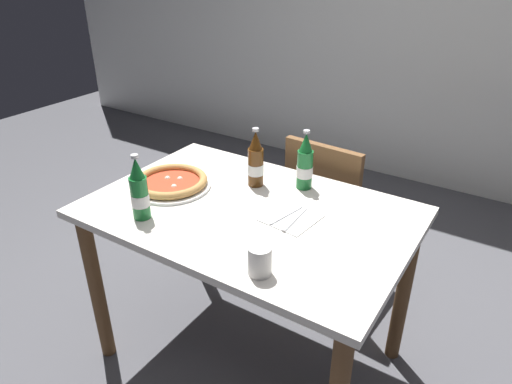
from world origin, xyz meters
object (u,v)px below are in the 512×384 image
Objects in this scene: napkin_with_cutlery at (291,218)px; paper_cup at (260,261)px; beer_bottle_center at (305,164)px; dining_table_main at (249,234)px; pizza_margherita_near at (171,182)px; beer_bottle_left at (139,192)px; chair_behind_table at (330,208)px; beer_bottle_right at (256,162)px.

paper_cup reaches higher than napkin_with_cutlery.
dining_table_main is at bearing -108.54° from beer_bottle_center.
beer_bottle_left is (0.07, -0.24, 0.08)m from pizza_margherita_near.
beer_bottle_center is at bearing 54.01° from beer_bottle_left.
dining_table_main is 0.45m from beer_bottle_left.
beer_bottle_center is (0.38, 0.53, 0.00)m from beer_bottle_left.
chair_behind_table reaches higher than napkin_with_cutlery.
paper_cup is (0.33, -0.49, -0.06)m from beer_bottle_right.
beer_bottle_center reaches higher than paper_cup.
chair_behind_table is 3.44× the size of beer_bottle_right.
beer_bottle_right is (0.28, 0.20, 0.08)m from pizza_margherita_near.
napkin_with_cutlery is at bearing -31.88° from beer_bottle_right.
dining_table_main is 0.36m from beer_bottle_center.
pizza_margherita_near is 1.62× the size of napkin_with_cutlery.
napkin_with_cutlery is at bearing 103.06° from paper_cup.
dining_table_main is 12.63× the size of paper_cup.
beer_bottle_right is 0.59m from paper_cup.
dining_table_main is 4.86× the size of beer_bottle_center.
beer_bottle_left and beer_bottle_center have the same top height.
beer_bottle_right is (-0.16, -0.43, 0.37)m from chair_behind_table.
napkin_with_cutlery is at bearing 8.93° from dining_table_main.
paper_cup is at bearing -4.95° from beer_bottle_left.
beer_bottle_right is at bearing 36.28° from pizza_margherita_near.
beer_bottle_center and beer_bottle_right have the same top height.
chair_behind_table is 2.63× the size of pizza_margherita_near.
beer_bottle_left is 0.65m from beer_bottle_center.
chair_behind_table is 0.50m from beer_bottle_center.
dining_table_main is at bearing 87.22° from chair_behind_table.
beer_bottle_right is at bearing 124.03° from paper_cup.
pizza_margherita_near is at bearing -176.65° from dining_table_main.
dining_table_main is 1.41× the size of chair_behind_table.
paper_cup is (0.17, -0.91, 0.32)m from chair_behind_table.
beer_bottle_center is at bearing 32.55° from pizza_margherita_near.
dining_table_main is 0.20m from napkin_with_cutlery.
paper_cup reaches higher than pizza_margherita_near.
beer_bottle_right reaches higher than paper_cup.
beer_bottle_center is at bearing 71.46° from dining_table_main.
paper_cup is (0.15, -0.58, -0.06)m from beer_bottle_center.
beer_bottle_center is 0.27m from napkin_with_cutlery.
chair_behind_table is (0.07, 0.61, -0.15)m from dining_table_main.
pizza_margherita_near is 0.53m from napkin_with_cutlery.
beer_bottle_center is at bearing 97.00° from chair_behind_table.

